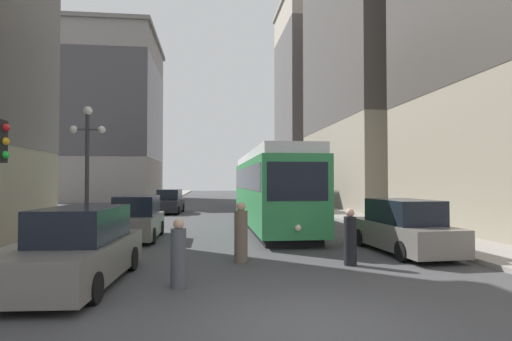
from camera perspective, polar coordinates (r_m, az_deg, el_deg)
ground_plane at (r=7.43m, az=8.28°, el=-20.71°), size 200.00×200.00×0.00m
sidewalk_left at (r=47.19m, az=-13.61°, el=-4.36°), size 2.85×120.00×0.15m
sidewalk_right at (r=47.76m, az=4.69°, el=-4.36°), size 2.85×120.00×0.15m
streetcar at (r=21.20m, az=1.96°, el=-2.45°), size 2.67×13.74×3.89m
transit_bus at (r=36.71m, az=2.86°, el=-2.30°), size 2.83×12.77×3.45m
parked_car_left_near at (r=32.22m, az=-11.99°, el=-4.34°), size 2.08×4.92×1.82m
parked_car_left_mid at (r=18.02m, az=-16.31°, el=-6.56°), size 1.90×4.48×1.82m
parked_car_right_far at (r=14.98m, az=19.77°, el=-7.56°), size 2.08×5.00×1.82m
parked_car_left_far at (r=10.65m, az=-23.32°, el=-10.02°), size 2.10×5.06×1.82m
pedestrian_crossing_near at (r=12.53m, az=-2.12°, el=-8.85°), size 0.41×0.41×1.81m
pedestrian_crossing_far at (r=9.74m, az=-10.79°, el=-11.59°), size 0.35×0.35×1.58m
pedestrian_on_sidewalk at (r=12.36m, az=13.02°, el=-9.28°), size 0.37×0.37×1.65m
lamp_post_left_near at (r=17.94m, az=-22.50°, el=2.52°), size 1.41×0.36×5.35m
building_left_corner at (r=58.51m, az=-19.36°, el=7.20°), size 11.98×16.82×21.83m
building_right_corner at (r=42.48m, az=18.82°, el=16.69°), size 13.94×18.97×30.37m
building_right_midblock at (r=63.24m, az=10.92°, el=10.04°), size 16.50×15.11×29.27m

